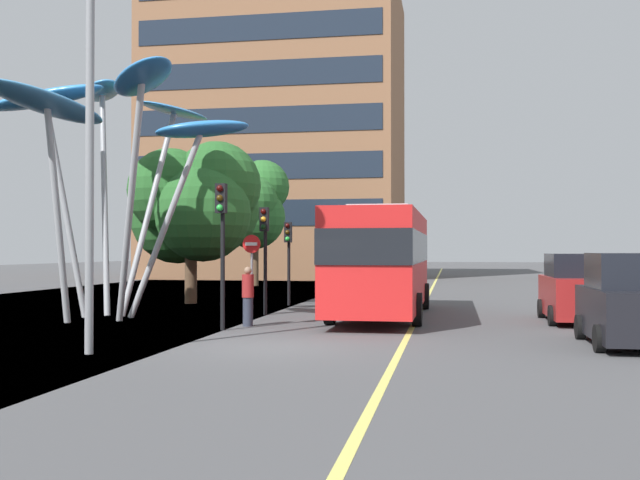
% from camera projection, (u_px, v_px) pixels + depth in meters
% --- Properties ---
extents(ground, '(120.00, 240.00, 0.10)m').
position_uv_depth(ground, '(245.00, 348.00, 17.01)').
color(ground, '#4C4C4F').
extents(red_bus, '(2.83, 10.67, 3.59)m').
position_uv_depth(red_bus, '(382.00, 257.00, 24.50)').
color(red_bus, red).
rests_on(red_bus, ground).
extents(leaf_sculpture, '(8.88, 9.46, 8.32)m').
position_uv_depth(leaf_sculpture, '(109.00, 117.00, 23.97)').
color(leaf_sculpture, '#9EA0A5').
rests_on(leaf_sculpture, ground).
extents(traffic_light_kerb_near, '(0.28, 0.42, 3.98)m').
position_uv_depth(traffic_light_kerb_near, '(222.00, 225.00, 20.23)').
color(traffic_light_kerb_near, black).
rests_on(traffic_light_kerb_near, ground).
extents(traffic_light_kerb_far, '(0.28, 0.42, 3.61)m').
position_uv_depth(traffic_light_kerb_far, '(265.00, 237.00, 25.07)').
color(traffic_light_kerb_far, black).
rests_on(traffic_light_kerb_far, ground).
extents(traffic_light_island_mid, '(0.28, 0.42, 3.28)m').
position_uv_depth(traffic_light_island_mid, '(288.00, 245.00, 29.42)').
color(traffic_light_island_mid, black).
rests_on(traffic_light_island_mid, ground).
extents(traffic_light_opposite, '(0.28, 0.42, 3.48)m').
position_uv_depth(traffic_light_opposite, '(326.00, 243.00, 35.07)').
color(traffic_light_opposite, black).
rests_on(traffic_light_opposite, ground).
extents(car_parked_near, '(2.02, 3.89, 2.12)m').
position_uv_depth(car_parked_near, '(631.00, 303.00, 16.93)').
color(car_parked_near, black).
rests_on(car_parked_near, ground).
extents(car_parked_mid, '(1.97, 4.27, 2.07)m').
position_uv_depth(car_parked_mid, '(577.00, 290.00, 22.60)').
color(car_parked_mid, maroon).
rests_on(car_parked_mid, ground).
extents(street_lamp, '(1.58, 0.44, 8.24)m').
position_uv_depth(street_lamp, '(104.00, 107.00, 15.69)').
color(street_lamp, gray).
rests_on(street_lamp, ground).
extents(tree_pavement_near, '(5.80, 5.87, 6.59)m').
position_uv_depth(tree_pavement_near, '(196.00, 205.00, 30.55)').
color(tree_pavement_near, brown).
rests_on(tree_pavement_near, ground).
extents(tree_pavement_far, '(3.97, 4.98, 7.78)m').
position_uv_depth(tree_pavement_far, '(254.00, 203.00, 45.74)').
color(tree_pavement_far, brown).
rests_on(tree_pavement_far, ground).
extents(pedestrian, '(0.34, 0.34, 1.71)m').
position_uv_depth(pedestrian, '(248.00, 296.00, 21.40)').
color(pedestrian, '#2D3342').
rests_on(pedestrian, ground).
extents(no_entry_sign, '(0.60, 0.12, 2.68)m').
position_uv_depth(no_entry_sign, '(252.00, 262.00, 24.58)').
color(no_entry_sign, gray).
rests_on(no_entry_sign, ground).
extents(backdrop_building, '(19.17, 15.15, 23.33)m').
position_uv_depth(backdrop_building, '(281.00, 134.00, 60.92)').
color(backdrop_building, '#8E6042').
rests_on(backdrop_building, ground).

